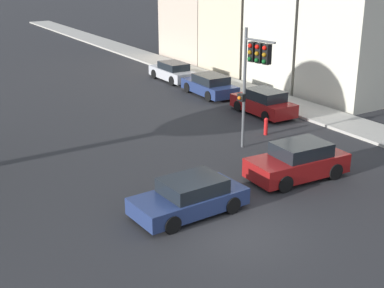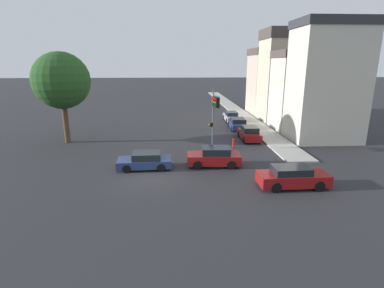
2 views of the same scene
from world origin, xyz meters
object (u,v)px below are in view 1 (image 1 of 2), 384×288
(fire_hydrant, at_px, (266,126))
(traffic_signal, at_px, (254,65))
(crossing_car_2, at_px, (298,162))
(parked_car_2, at_px, (173,72))
(crossing_car_0, at_px, (190,197))
(parked_car_0, at_px, (264,103))
(parked_car_1, at_px, (210,85))

(fire_hydrant, bearing_deg, traffic_signal, -145.33)
(crossing_car_2, relative_size, parked_car_2, 0.98)
(crossing_car_2, distance_m, parked_car_2, 19.30)
(crossing_car_0, relative_size, parked_car_0, 1.01)
(parked_car_2, relative_size, fire_hydrant, 4.80)
(traffic_signal, height_order, parked_car_2, traffic_signal)
(parked_car_1, bearing_deg, parked_car_0, -176.47)
(crossing_car_0, distance_m, parked_car_1, 17.28)
(traffic_signal, distance_m, crossing_car_0, 8.01)
(crossing_car_0, bearing_deg, parked_car_1, -128.95)
(traffic_signal, xyz_separation_m, parked_car_1, (4.27, 9.90, -3.48))
(crossing_car_0, height_order, fire_hydrant, crossing_car_0)
(fire_hydrant, bearing_deg, parked_car_2, 80.46)
(traffic_signal, relative_size, crossing_car_0, 1.35)
(parked_car_0, xyz_separation_m, parked_car_1, (-0.14, 5.43, -0.03))
(crossing_car_0, relative_size, parked_car_2, 0.97)
(traffic_signal, distance_m, parked_car_0, 7.17)
(parked_car_2, bearing_deg, crossing_car_0, 151.85)
(traffic_signal, relative_size, parked_car_2, 1.31)
(fire_hydrant, bearing_deg, crossing_car_2, -116.41)
(traffic_signal, distance_m, fire_hydrant, 4.47)
(parked_car_2, bearing_deg, parked_car_0, -179.44)
(parked_car_0, bearing_deg, traffic_signal, 135.63)
(parked_car_0, height_order, fire_hydrant, parked_car_0)
(parked_car_1, relative_size, fire_hydrant, 4.87)
(crossing_car_0, bearing_deg, parked_car_0, -143.32)
(crossing_car_2, bearing_deg, parked_car_2, -101.47)
(parked_car_1, bearing_deg, fire_hydrant, 167.72)
(traffic_signal, xyz_separation_m, parked_car_2, (4.39, 14.99, -3.48))
(parked_car_2, bearing_deg, fire_hydrant, 170.89)
(crossing_car_0, xyz_separation_m, fire_hydrant, (8.08, 5.48, -0.14))
(crossing_car_0, xyz_separation_m, parked_car_2, (10.36, 19.01, 0.05))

